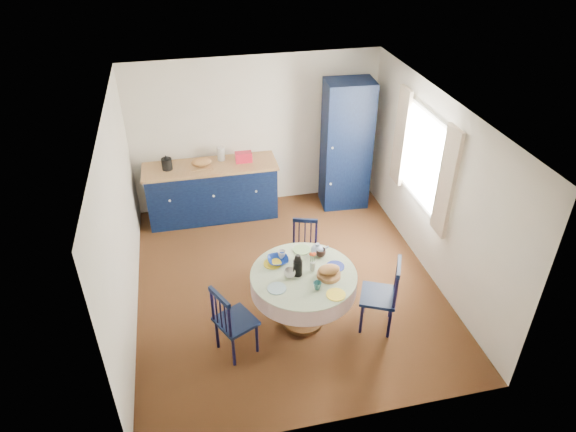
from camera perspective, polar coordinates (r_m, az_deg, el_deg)
name	(u,v)px	position (r m, az deg, el deg)	size (l,w,h in m)	color
floor	(286,282)	(7.15, -0.19, -7.30)	(4.50, 4.50, 0.00)	black
ceiling	(286,110)	(5.85, -0.24, 11.71)	(4.50, 4.50, 0.00)	white
wall_back	(256,133)	(8.37, -3.56, 9.20)	(4.00, 0.02, 2.50)	white
wall_left	(121,224)	(6.36, -18.11, -0.88)	(0.02, 4.50, 2.50)	white
wall_right	(434,188)	(7.05, 15.89, 3.06)	(0.02, 4.50, 2.50)	white
window	(424,159)	(7.14, 14.84, 6.12)	(0.10, 1.74, 1.45)	white
kitchen_counter	(212,190)	(8.34, -8.43, 2.83)	(2.09, 0.66, 1.17)	black
pantry_cabinet	(346,145)	(8.41, 6.48, 7.79)	(0.78, 0.58, 2.14)	black
dining_table	(304,282)	(6.16, 1.80, -7.30)	(1.26, 1.26, 1.04)	brown
chair_left	(233,321)	(5.94, -6.17, -11.52)	(0.55, 0.56, 0.95)	black
chair_far	(304,249)	(7.02, 1.80, -3.71)	(0.47, 0.46, 0.84)	black
chair_right	(382,295)	(6.30, 10.42, -8.60)	(0.56, 0.57, 0.98)	black
mug_a	(290,273)	(6.00, 0.20, -6.38)	(0.13, 0.13, 0.11)	silver
mug_b	(317,286)	(5.85, 3.27, -7.74)	(0.10, 0.10, 0.09)	#2C6867
mug_c	(321,253)	(6.33, 3.64, -4.08)	(0.13, 0.13, 0.10)	black
mug_d	(282,254)	(6.29, -0.69, -4.29)	(0.10, 0.10, 0.10)	silver
cobalt_bowl	(278,260)	(6.23, -1.11, -4.94)	(0.25, 0.25, 0.06)	navy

